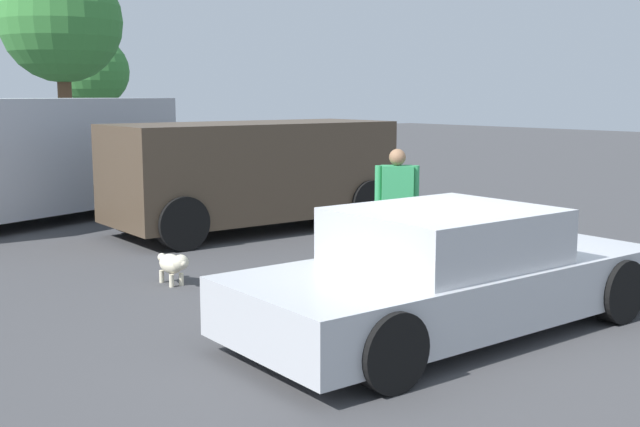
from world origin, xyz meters
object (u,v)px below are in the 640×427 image
Objects in this scene: van_white at (30,155)px; pedestrian at (397,199)px; sedan_foreground at (449,274)px; dog at (173,264)px; suv_dark at (252,171)px.

pedestrian is at bearing -89.77° from van_white.
van_white is (-0.86, 9.16, 0.63)m from sedan_foreground.
dog is 2.95m from pedestrian.
pedestrian is (2.35, -6.90, -0.26)m from van_white.
dog is (-1.18, 3.29, -0.30)m from sedan_foreground.
sedan_foreground is at bearing 22.60° from dog.
dog is at bearing -72.73° from pedestrian.
van_white is 3.66× the size of pedestrian.
van_white reaches higher than suv_dark.
van_white is 4.14m from suv_dark.
dog is at bearing 43.88° from suv_dark.
sedan_foreground is 6.18m from suv_dark.
sedan_foreground is 0.78× the size of van_white.
pedestrian is (1.50, 2.25, 0.37)m from sedan_foreground.
sedan_foreground reaches higher than dog.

